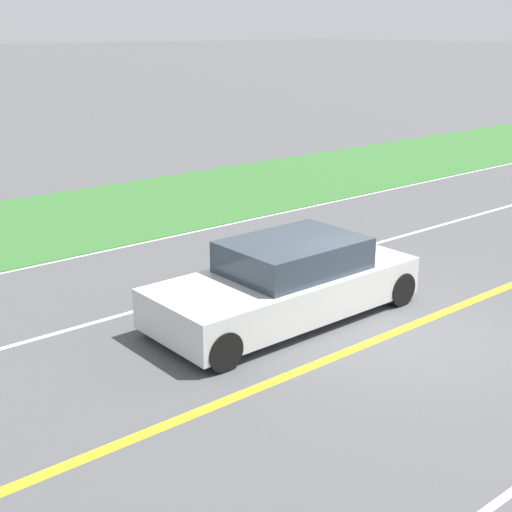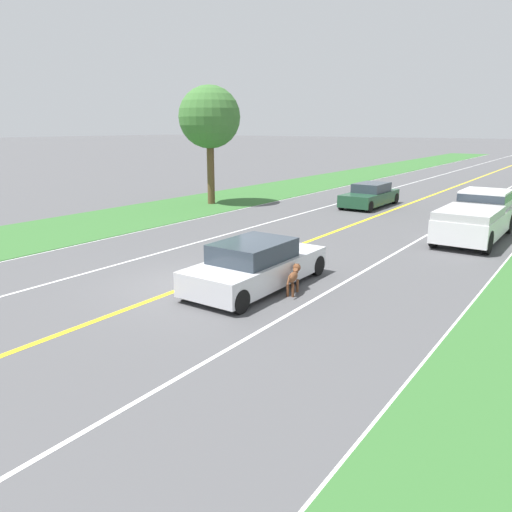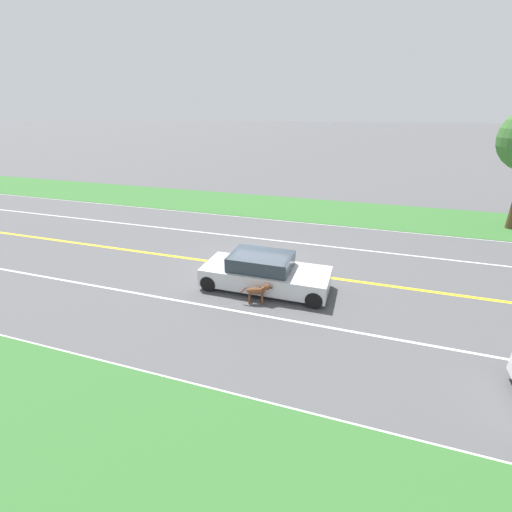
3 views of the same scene
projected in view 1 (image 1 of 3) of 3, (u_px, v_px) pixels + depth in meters
The scene contains 7 objects.
ground_plane at pixel (395, 333), 11.56m from camera, with size 400.00×400.00×0.00m, color #4C4C4F.
centre_divider_line at pixel (395, 332), 11.56m from camera, with size 0.18×160.00×0.01m, color yellow.
lane_edge_line_right at pixel (161, 239), 16.67m from camera, with size 0.14×160.00×0.01m, color white.
lane_dash_same_dir at pixel (256, 277), 14.11m from camera, with size 0.10×160.00×0.01m, color white.
grass_verge_right at pixel (99, 213), 18.85m from camera, with size 6.00×160.00×0.03m, color #33662D.
ego_car at pixel (287, 283), 11.98m from camera, with size 1.94×4.74×1.36m.
dog at pixel (238, 275), 12.79m from camera, with size 0.42×1.11×0.78m.
Camera 1 is at (-6.70, 8.54, 4.74)m, focal length 50.00 mm.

